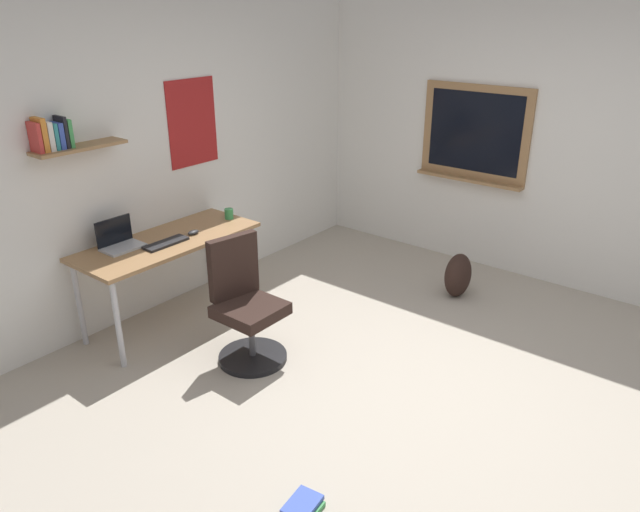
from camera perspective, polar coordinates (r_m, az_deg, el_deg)
ground_plane at (r=4.33m, az=7.98°, el=-12.61°), size 5.20×5.20×0.00m
wall_back at (r=5.31m, az=-14.72°, el=9.22°), size 5.00×0.30×2.60m
wall_right at (r=5.92m, az=21.00°, el=9.82°), size 0.22×5.00×2.60m
desk at (r=5.01m, az=-14.30°, el=0.79°), size 1.51×0.63×0.74m
office_chair at (r=4.49m, az=-7.12°, el=-5.06°), size 0.52×0.53×0.95m
laptop at (r=4.90m, az=-18.65°, el=1.38°), size 0.31×0.21×0.23m
keyboard at (r=4.87m, az=-14.52°, el=1.21°), size 0.37×0.13×0.02m
computer_mouse at (r=5.03m, az=-12.03°, el=2.23°), size 0.10×0.06×0.03m
coffee_mug at (r=5.33m, az=-8.71°, el=4.02°), size 0.08×0.08×0.09m
backpack at (r=5.60m, az=13.06°, el=-1.81°), size 0.32×0.22×0.42m
book_stack_on_floor at (r=3.45m, az=-1.65°, el=-22.94°), size 0.23×0.19×0.06m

